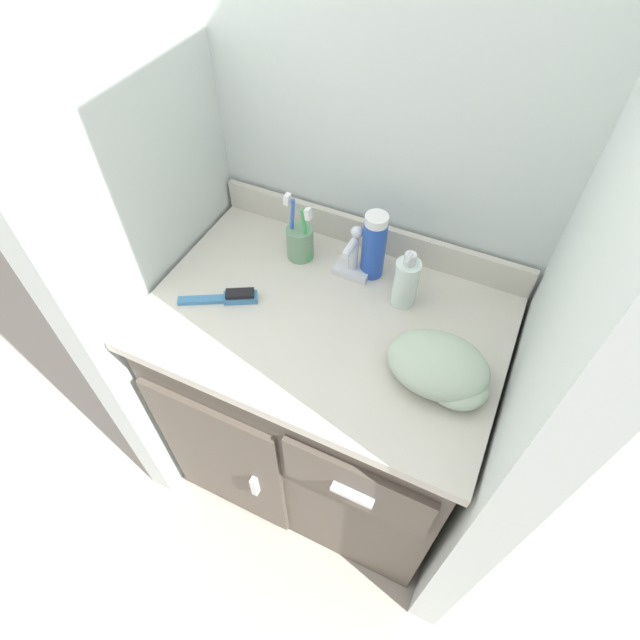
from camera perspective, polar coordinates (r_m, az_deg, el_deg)
ground_plane at (r=1.85m, az=0.38°, el=-15.90°), size 6.00×6.00×0.00m
wall_back at (r=1.21m, az=7.73°, el=20.39°), size 1.01×0.08×2.20m
wall_left at (r=1.19m, az=-21.05°, el=16.95°), size 0.08×0.64×2.20m
wall_right at (r=0.92m, az=28.18°, el=2.46°), size 0.08×0.64×2.20m
vanity at (r=1.48m, az=0.35°, el=-9.50°), size 0.83×0.57×0.81m
backsplash at (r=1.31m, az=5.66°, el=9.66°), size 0.83×0.02×0.08m
sink_faucet at (r=1.23m, az=3.78°, el=6.96°), size 0.09×0.09×0.14m
toothbrush_cup at (r=1.27m, az=-2.32°, el=8.98°), size 0.07×0.07×0.19m
soap_dispenser at (r=1.16m, az=9.76°, el=4.31°), size 0.06×0.06×0.16m
shaving_cream_can at (r=1.21m, az=6.17°, el=8.40°), size 0.06×0.06×0.18m
hairbrush at (r=1.21m, az=-10.35°, el=2.57°), size 0.18×0.11×0.03m
hand_towel at (r=1.06m, az=13.80°, el=-5.47°), size 0.22×0.17×0.08m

